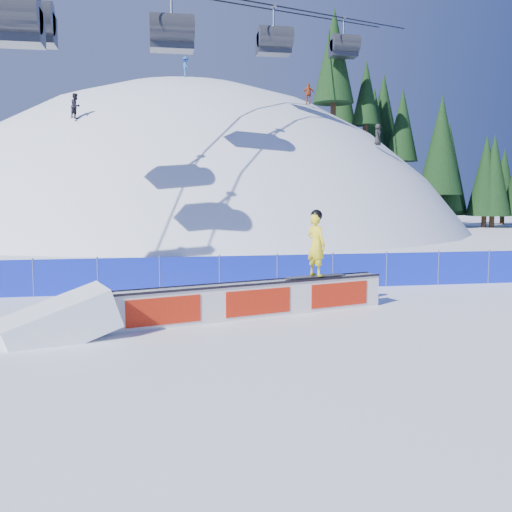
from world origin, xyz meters
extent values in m
plane|color=white|center=(0.00, 0.00, 0.00)|extent=(160.00, 160.00, 0.00)
sphere|color=white|center=(0.00, 42.00, -18.00)|extent=(64.00, 64.00, 64.00)
cylinder|color=#352315|center=(14.05, 39.96, 11.28)|extent=(0.50, 0.50, 1.40)
cone|color=black|center=(14.05, 39.96, 16.67)|extent=(4.22, 4.22, 9.59)
cylinder|color=#352315|center=(16.17, 45.57, 9.98)|extent=(0.50, 0.50, 1.40)
cone|color=black|center=(16.17, 45.57, 14.10)|extent=(3.10, 3.10, 7.05)
cylinder|color=#352315|center=(18.50, 36.65, 8.16)|extent=(0.50, 0.50, 1.40)
cone|color=black|center=(18.50, 36.65, 12.70)|extent=(3.47, 3.47, 7.88)
cylinder|color=#352315|center=(20.55, 36.25, 6.45)|extent=(0.50, 0.50, 1.40)
cone|color=black|center=(20.55, 36.25, 11.57)|extent=(3.98, 3.98, 9.05)
cylinder|color=#352315|center=(19.59, 43.02, 7.89)|extent=(0.50, 0.50, 1.40)
cone|color=black|center=(19.59, 43.02, 13.46)|extent=(4.37, 4.37, 9.94)
cylinder|color=#352315|center=(22.13, 41.34, 5.71)|extent=(0.50, 0.50, 1.40)
cone|color=black|center=(22.13, 41.34, 10.71)|extent=(3.88, 3.88, 8.81)
cylinder|color=#352315|center=(23.75, 39.91, 3.94)|extent=(0.50, 0.50, 1.40)
cone|color=black|center=(23.75, 39.91, 8.31)|extent=(3.31, 3.31, 7.53)
cylinder|color=#352315|center=(25.05, 43.04, 2.48)|extent=(0.50, 0.50, 1.40)
cone|color=black|center=(25.05, 43.04, 6.90)|extent=(3.36, 3.36, 7.63)
cylinder|color=#352315|center=(26.61, 39.99, 0.60)|extent=(0.50, 0.50, 1.40)
cone|color=black|center=(26.61, 39.99, 5.01)|extent=(3.35, 3.35, 7.61)
cylinder|color=#352315|center=(29.74, 36.68, 0.60)|extent=(0.50, 0.50, 1.40)
cone|color=black|center=(29.74, 36.68, 5.39)|extent=(3.69, 3.69, 8.38)
cylinder|color=#352315|center=(32.22, 38.05, 0.60)|extent=(0.50, 0.50, 1.40)
cone|color=black|center=(32.22, 38.05, 4.88)|extent=(3.24, 3.24, 7.36)
cube|color=#0F23BD|center=(0.00, 4.50, 0.60)|extent=(22.00, 0.03, 1.20)
cylinder|color=#424D78|center=(-7.00, 4.50, 0.65)|extent=(0.05, 0.05, 1.30)
cylinder|color=#424D78|center=(-5.00, 4.50, 0.65)|extent=(0.05, 0.05, 1.30)
cylinder|color=#424D78|center=(-3.00, 4.50, 0.65)|extent=(0.05, 0.05, 1.30)
cylinder|color=#424D78|center=(-1.00, 4.50, 0.65)|extent=(0.05, 0.05, 1.30)
cylinder|color=#424D78|center=(1.00, 4.50, 0.65)|extent=(0.05, 0.05, 1.30)
cylinder|color=#424D78|center=(3.00, 4.50, 0.65)|extent=(0.05, 0.05, 1.30)
cylinder|color=#424D78|center=(5.00, 4.50, 0.65)|extent=(0.05, 0.05, 1.30)
cylinder|color=#424D78|center=(7.00, 4.50, 0.65)|extent=(0.05, 0.05, 1.30)
cylinder|color=#424D78|center=(9.00, 4.50, 0.65)|extent=(0.05, 0.05, 1.30)
cylinder|color=#27292F|center=(-8.75, 10.55, 10.52)|extent=(2.40, 1.50, 1.50)
cylinder|color=#27292F|center=(-2.00, 17.93, 12.36)|extent=(2.40, 1.50, 1.50)
cylinder|color=#27292F|center=(5.50, 26.13, 14.40)|extent=(2.40, 1.50, 1.50)
cylinder|color=#27292F|center=(13.75, 35.15, 16.64)|extent=(2.40, 1.50, 1.50)
cube|color=silver|center=(-0.55, 0.21, 0.45)|extent=(7.75, 2.77, 0.89)
cube|color=#9395A0|center=(-0.55, 0.21, 0.91)|extent=(7.68, 2.77, 0.04)
cube|color=black|center=(-0.48, -0.04, 0.92)|extent=(7.62, 2.32, 0.06)
cube|color=black|center=(-0.63, 0.46, 0.92)|extent=(7.62, 2.32, 0.06)
cube|color=red|center=(-0.48, -0.04, 0.45)|extent=(7.23, 2.20, 0.67)
cube|color=red|center=(-0.63, 0.46, 0.45)|extent=(7.23, 2.20, 0.67)
cube|color=black|center=(1.30, 0.77, 0.97)|extent=(1.83, 0.84, 0.04)
imported|color=yellow|center=(1.30, 0.77, 1.87)|extent=(0.67, 0.76, 1.76)
sphere|color=black|center=(1.30, 0.77, 2.69)|extent=(0.33, 0.33, 0.33)
imported|color=black|center=(-8.17, 25.85, 9.22)|extent=(0.94, 1.01, 1.65)
imported|color=#9A3B16|center=(9.40, 31.34, 11.50)|extent=(1.02, 0.56, 1.65)
imported|color=#1C56AA|center=(-0.26, 35.59, 14.17)|extent=(0.81, 1.17, 1.65)
imported|color=black|center=(14.14, 28.17, 7.98)|extent=(0.89, 0.96, 1.65)
camera|label=1|loc=(-3.15, -14.55, 3.23)|focal=40.00mm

